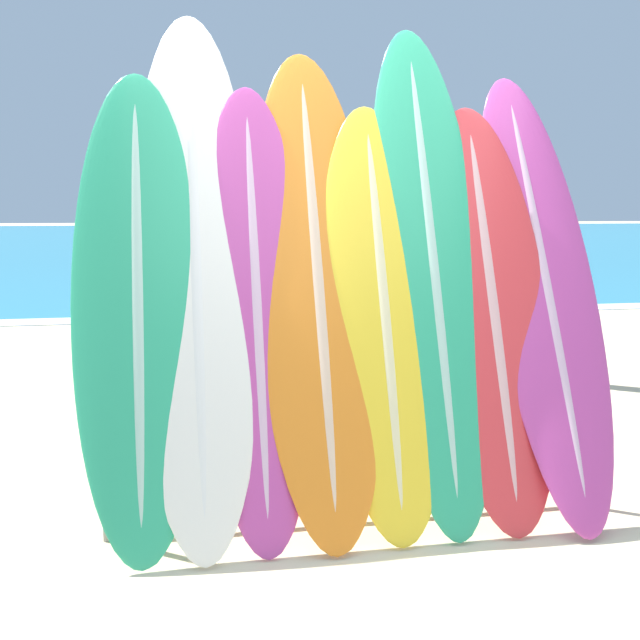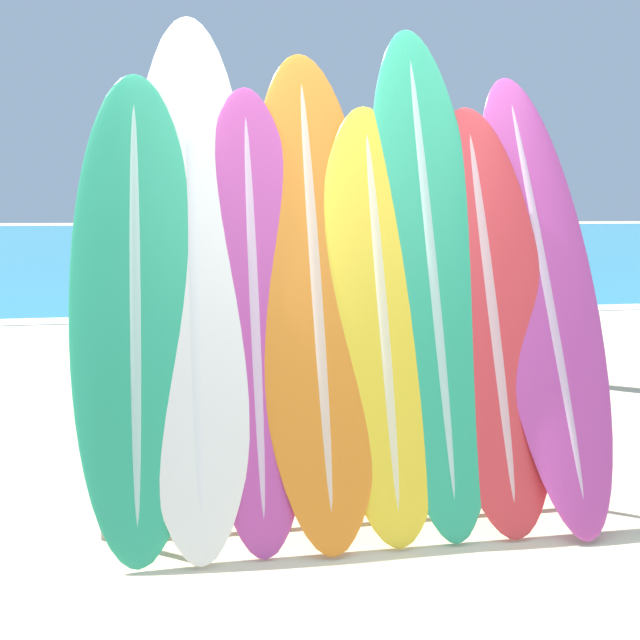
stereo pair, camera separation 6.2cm
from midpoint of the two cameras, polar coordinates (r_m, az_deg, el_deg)
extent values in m
plane|color=beige|center=(3.33, 6.56, -17.89)|extent=(160.00, 160.00, 0.00)
cube|color=teal|center=(39.98, -9.56, 6.23)|extent=(120.00, 60.00, 0.00)
cube|color=white|center=(10.39, -5.67, 0.29)|extent=(120.00, 0.60, 0.01)
cylinder|color=gray|center=(3.49, -16.64, -9.54)|extent=(0.04, 0.04, 0.84)
cylinder|color=gray|center=(3.95, 18.23, -7.52)|extent=(0.04, 0.04, 0.84)
cylinder|color=gray|center=(3.46, 1.98, -2.59)|extent=(2.29, 0.04, 0.04)
cylinder|color=gray|center=(3.65, 1.92, -13.33)|extent=(2.29, 0.04, 0.04)
ellipsoid|color=#289E70|center=(3.40, -14.19, 1.23)|extent=(0.57, 0.90, 2.13)
ellipsoid|color=#9AC3B3|center=(3.40, -14.19, 1.23)|extent=(0.10, 0.87, 2.05)
ellipsoid|color=silver|center=(3.46, -9.94, 4.09)|extent=(0.58, 1.09, 2.44)
ellipsoid|color=silver|center=(3.46, -9.94, 4.09)|extent=(0.10, 1.06, 2.35)
ellipsoid|color=#B23D8E|center=(3.41, -5.38, 1.04)|extent=(0.51, 0.87, 2.08)
ellipsoid|color=#CAA1BE|center=(3.41, -5.38, 1.04)|extent=(0.09, 0.84, 2.00)
ellipsoid|color=orange|center=(3.48, -0.74, 2.82)|extent=(0.60, 1.04, 2.27)
ellipsoid|color=beige|center=(3.48, -0.74, 2.82)|extent=(0.11, 1.01, 2.18)
ellipsoid|color=yellow|center=(3.49, 4.31, 0.57)|extent=(0.57, 0.85, 2.00)
ellipsoid|color=beige|center=(3.49, 4.31, 0.57)|extent=(0.10, 0.83, 1.92)
ellipsoid|color=#289E70|center=(3.63, 7.99, 4.07)|extent=(0.55, 1.01, 2.41)
ellipsoid|color=#9AC3B3|center=(3.63, 7.99, 4.07)|extent=(0.10, 0.98, 2.32)
ellipsoid|color=red|center=(3.68, 12.42, 0.85)|extent=(0.60, 0.86, 2.00)
ellipsoid|color=#D59E9F|center=(3.68, 12.42, 0.85)|extent=(0.11, 0.84, 1.93)
ellipsoid|color=#B23D8E|center=(3.85, 16.20, 2.51)|extent=(0.55, 1.16, 2.20)
ellipsoid|color=#CAA1BE|center=(3.85, 16.20, 2.51)|extent=(0.10, 1.13, 2.12)
cylinder|color=#A87A5B|center=(8.50, -8.51, 0.88)|extent=(0.10, 0.10, 0.74)
cylinder|color=#A87A5B|center=(8.49, -9.59, 0.85)|extent=(0.10, 0.10, 0.74)
cube|color=#CC4C3D|center=(8.46, -9.09, 2.60)|extent=(0.21, 0.13, 0.22)
cube|color=white|center=(8.43, -9.15, 5.30)|extent=(0.23, 0.15, 0.58)
sphere|color=#A87A5B|center=(8.42, -9.22, 8.19)|extent=(0.21, 0.21, 0.21)
cylinder|color=tan|center=(6.73, 15.31, -0.97)|extent=(0.11, 0.11, 0.82)
cylinder|color=tan|center=(6.68, 16.76, -1.10)|extent=(0.11, 0.11, 0.82)
cube|color=#CC4C3D|center=(6.67, 16.13, 1.39)|extent=(0.26, 0.26, 0.24)
cube|color=#DB3842|center=(6.63, 16.29, 5.18)|extent=(0.29, 0.29, 0.64)
sphere|color=tan|center=(6.62, 16.46, 9.25)|extent=(0.23, 0.23, 0.23)
camera|label=1|loc=(0.03, -90.42, -0.06)|focal=42.00mm
camera|label=2|loc=(0.03, 89.58, 0.06)|focal=42.00mm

